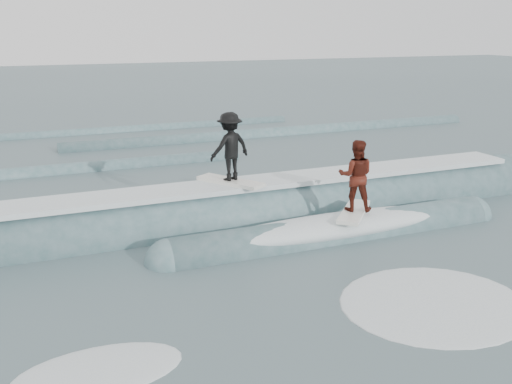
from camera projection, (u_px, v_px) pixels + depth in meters
name	position (u px, v px, depth m)	size (l,w,h in m)	color
ground	(364.00, 321.00, 10.67)	(160.00, 160.00, 0.00)	#374A51
breaking_wave	(258.00, 221.00, 16.03)	(21.64, 3.84, 2.12)	#3B6064
surfer_black	(230.00, 149.00, 15.56)	(1.55, 1.98, 1.98)	silver
surfer_red	(356.00, 179.00, 14.74)	(1.74, 1.86, 1.97)	white
whitewater	(407.00, 340.00, 10.04)	(11.57, 6.52, 0.10)	white
far_swells	(146.00, 147.00, 26.19)	(37.12, 8.65, 0.80)	#3B6064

